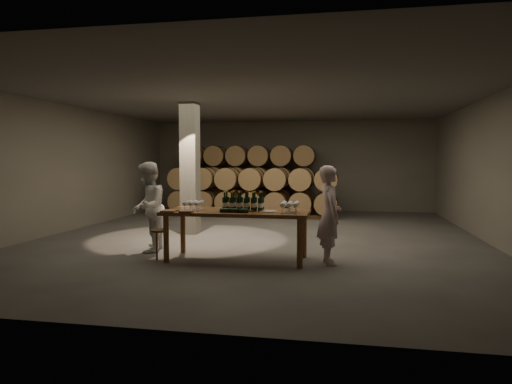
% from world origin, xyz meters
% --- Properties ---
extents(room, '(12.00, 12.00, 12.00)m').
position_xyz_m(room, '(-1.80, 0.20, 1.60)').
color(room, '#4B4846').
rests_on(room, ground).
extents(tasting_table, '(2.60, 1.10, 0.90)m').
position_xyz_m(tasting_table, '(0.00, -2.50, 0.80)').
color(tasting_table, brown).
rests_on(tasting_table, ground).
extents(barrel_stack_back, '(4.70, 0.95, 2.31)m').
position_xyz_m(barrel_stack_back, '(-1.35, 5.20, 1.20)').
color(barrel_stack_back, '#55381D').
rests_on(barrel_stack_back, ground).
extents(barrel_stack_front, '(5.48, 0.95, 1.57)m').
position_xyz_m(barrel_stack_front, '(-0.96, 3.80, 0.83)').
color(barrel_stack_front, '#55381D').
rests_on(barrel_stack_front, ground).
extents(bottle_cluster, '(0.74, 0.24, 0.36)m').
position_xyz_m(bottle_cluster, '(0.12, -2.50, 1.03)').
color(bottle_cluster, black).
rests_on(bottle_cluster, tasting_table).
extents(lying_bottles, '(0.59, 0.07, 0.07)m').
position_xyz_m(lying_bottles, '(0.04, -2.83, 0.94)').
color(lying_bottles, black).
rests_on(lying_bottles, tasting_table).
extents(glass_cluster_left, '(0.30, 0.41, 0.17)m').
position_xyz_m(glass_cluster_left, '(-0.80, -2.54, 1.02)').
color(glass_cluster_left, silver).
rests_on(glass_cluster_left, tasting_table).
extents(glass_cluster_right, '(0.31, 0.42, 0.19)m').
position_xyz_m(glass_cluster_right, '(0.97, -2.59, 1.03)').
color(glass_cluster_right, silver).
rests_on(glass_cluster_right, tasting_table).
extents(plate, '(0.31, 0.31, 0.02)m').
position_xyz_m(plate, '(0.59, -2.60, 0.91)').
color(plate, silver).
rests_on(plate, tasting_table).
extents(notebook_near, '(0.24, 0.20, 0.03)m').
position_xyz_m(notebook_near, '(-0.80, -2.94, 0.92)').
color(notebook_near, brown).
rests_on(notebook_near, tasting_table).
extents(notebook_corner, '(0.27, 0.33, 0.03)m').
position_xyz_m(notebook_corner, '(-1.13, -2.89, 0.91)').
color(notebook_corner, brown).
rests_on(notebook_corner, tasting_table).
extents(pen, '(0.15, 0.05, 0.01)m').
position_xyz_m(pen, '(-0.75, -2.95, 0.91)').
color(pen, black).
rests_on(pen, tasting_table).
extents(stool, '(0.33, 0.33, 0.54)m').
position_xyz_m(stool, '(-1.40, -2.69, 0.44)').
color(stool, '#55381D').
rests_on(stool, ground).
extents(person_man, '(0.56, 0.71, 1.71)m').
position_xyz_m(person_man, '(1.65, -2.50, 0.86)').
color(person_man, beige).
rests_on(person_man, ground).
extents(person_woman, '(0.82, 0.97, 1.77)m').
position_xyz_m(person_woman, '(-1.88, -2.11, 0.89)').
color(person_woman, white).
rests_on(person_woman, ground).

